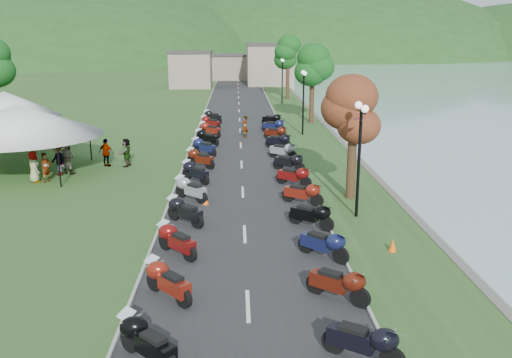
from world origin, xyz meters
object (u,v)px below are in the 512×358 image
object	(u,v)px
pedestrian_a	(47,182)
pedestrian_b	(69,174)
pedestrian_c	(59,175)
vendor_tent_main	(20,139)

from	to	relation	value
pedestrian_a	pedestrian_b	size ratio (longest dim) A/B	0.84
pedestrian_c	pedestrian_a	bearing A→B (deg)	-56.74
pedestrian_a	pedestrian_c	distance (m)	1.45
vendor_tent_main	pedestrian_c	world-z (taller)	vendor_tent_main
vendor_tent_main	pedestrian_c	size ratio (longest dim) A/B	3.35
pedestrian_b	pedestrian_a	bearing A→B (deg)	95.14
pedestrian_a	pedestrian_b	distance (m)	1.95
pedestrian_a	pedestrian_c	world-z (taller)	pedestrian_c
pedestrian_a	pedestrian_b	bearing A→B (deg)	6.06
pedestrian_a	pedestrian_c	size ratio (longest dim) A/B	0.88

